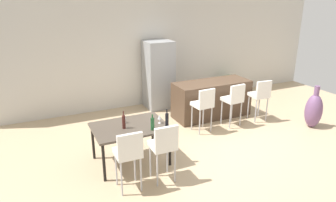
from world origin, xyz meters
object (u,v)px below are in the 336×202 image
object	(u,v)px
bar_chair_middle	(234,98)
dining_chair_far	(164,144)
bar_chair_left	(204,103)
floor_vase	(314,110)
wine_bottle_corner	(167,120)
wine_glass_middle	(159,117)
dining_chair_near	(129,152)
dining_table	(130,129)
refrigerator	(158,75)
kitchen_island	(211,99)
wine_bottle_end	(153,124)
wine_glass_left	(124,117)
bar_chair_right	(260,94)
wine_bottle_far	(124,122)
potted_plant	(229,83)

from	to	relation	value
bar_chair_middle	dining_chair_far	size ratio (longest dim) A/B	1.00
dining_chair_far	bar_chair_left	bearing A→B (deg)	41.23
bar_chair_left	floor_vase	xyz separation A→B (m)	(2.51, -0.85, -0.28)
bar_chair_left	wine_bottle_corner	xyz separation A→B (m)	(-1.33, -0.90, 0.18)
bar_chair_left	wine_glass_middle	size ratio (longest dim) A/B	6.03
dining_chair_near	wine_bottle_corner	world-z (taller)	wine_bottle_corner
dining_table	refrigerator	distance (m)	3.06
kitchen_island	bar_chair_middle	size ratio (longest dim) A/B	1.87
wine_bottle_corner	wine_bottle_end	distance (m)	0.28
wine_glass_left	floor_vase	xyz separation A→B (m)	(4.48, -0.46, -0.45)
bar_chair_right	bar_chair_left	bearing A→B (deg)	-180.00
bar_chair_middle	wine_bottle_corner	distance (m)	2.34
wine_bottle_end	wine_bottle_corner	bearing A→B (deg)	1.28
bar_chair_middle	wine_glass_middle	xyz separation A→B (m)	(-2.20, -0.69, 0.17)
wine_glass_left	refrigerator	xyz separation A→B (m)	(1.72, 2.36, 0.06)
bar_chair_left	wine_glass_middle	distance (m)	1.55
dining_table	wine_bottle_far	xyz separation A→B (m)	(-0.13, -0.05, 0.19)
potted_plant	floor_vase	bearing A→B (deg)	-81.62
wine_bottle_end	potted_plant	xyz separation A→B (m)	(3.71, 2.87, -0.46)
refrigerator	potted_plant	world-z (taller)	refrigerator
wine_bottle_corner	bar_chair_middle	bearing A→B (deg)	22.79
wine_bottle_corner	wine_glass_middle	world-z (taller)	wine_bottle_corner
bar_chair_middle	wine_bottle_end	xyz separation A→B (m)	(-2.43, -0.91, 0.16)
wine_bottle_end	wine_bottle_far	size ratio (longest dim) A/B	0.89
wine_bottle_far	floor_vase	distance (m)	4.59
dining_chair_near	wine_glass_left	distance (m)	1.07
bar_chair_middle	dining_table	world-z (taller)	bar_chair_middle
bar_chair_right	potted_plant	world-z (taller)	bar_chair_right
bar_chair_middle	wine_glass_middle	size ratio (longest dim) A/B	6.03
dining_chair_far	wine_bottle_far	bearing A→B (deg)	118.41
bar_chair_middle	refrigerator	world-z (taller)	refrigerator
dining_chair_far	refrigerator	size ratio (longest dim) A/B	0.57
dining_chair_near	floor_vase	world-z (taller)	dining_chair_near
bar_chair_middle	wine_bottle_corner	size ratio (longest dim) A/B	3.08
kitchen_island	bar_chair_right	size ratio (longest dim) A/B	1.87
wine_glass_middle	floor_vase	bearing A→B (deg)	-2.34
wine_bottle_corner	refrigerator	xyz separation A→B (m)	(1.08, 2.87, 0.04)
bar_chair_right	dining_chair_near	xyz separation A→B (m)	(-3.84, -1.42, 0.00)
dining_table	floor_vase	xyz separation A→B (m)	(4.43, -0.27, -0.26)
bar_chair_left	bar_chair_middle	bearing A→B (deg)	0.00
refrigerator	dining_chair_far	bearing A→B (deg)	-112.01
dining_chair_far	wine_bottle_far	distance (m)	0.91
bar_chair_left	dining_chair_far	distance (m)	2.16
wine_glass_left	wine_bottle_end	bearing A→B (deg)	-55.21
wine_bottle_end	potted_plant	size ratio (longest dim) A/B	0.44
potted_plant	wine_bottle_corner	bearing A→B (deg)	-140.08
wine_bottle_corner	floor_vase	xyz separation A→B (m)	(3.84, 0.05, -0.46)
kitchen_island	bar_chair_left	world-z (taller)	bar_chair_left
dining_table	potted_plant	distance (m)	4.76
bar_chair_middle	wine_glass_left	distance (m)	2.82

